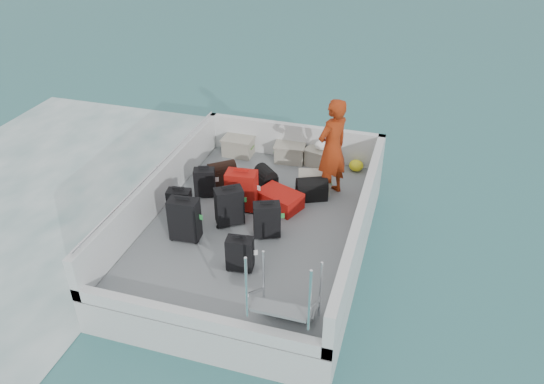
{
  "coord_description": "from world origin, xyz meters",
  "views": [
    {
      "loc": [
        2.36,
        -6.83,
        5.7
      ],
      "look_at": [
        0.17,
        0.39,
        1.0
      ],
      "focal_mm": 35.0,
      "sensor_mm": 36.0,
      "label": 1
    }
  ],
  "objects": [
    {
      "name": "ground",
      "position": [
        0.0,
        0.0,
        0.0
      ],
      "size": [
        160.0,
        160.0,
        0.0
      ],
      "primitive_type": "plane",
      "color": "#164F50",
      "rests_on": "ground"
    },
    {
      "name": "wake_foam",
      "position": [
        -4.8,
        0.0,
        0.0
      ],
      "size": [
        10.0,
        10.0,
        0.0
      ],
      "primitive_type": "plane",
      "color": "white",
      "rests_on": "ground"
    },
    {
      "name": "ferry_hull",
      "position": [
        0.0,
        0.0,
        0.3
      ],
      "size": [
        3.6,
        5.0,
        0.6
      ],
      "primitive_type": "cube",
      "color": "silver",
      "rests_on": "ground"
    },
    {
      "name": "deck",
      "position": [
        0.0,
        0.0,
        0.61
      ],
      "size": [
        3.3,
        4.7,
        0.02
      ],
      "primitive_type": "cube",
      "color": "gray",
      "rests_on": "ferry_hull"
    },
    {
      "name": "deck_fittings",
      "position": [
        0.35,
        -0.32,
        0.99
      ],
      "size": [
        3.6,
        5.0,
        0.9
      ],
      "color": "silver",
      "rests_on": "deck"
    },
    {
      "name": "suitcase_0",
      "position": [
        -0.9,
        -0.76,
        0.98
      ],
      "size": [
        0.49,
        0.3,
        0.72
      ],
      "primitive_type": "cube",
      "rotation": [
        0.0,
        0.0,
        0.07
      ],
      "color": "black",
      "rests_on": "deck"
    },
    {
      "name": "suitcase_1",
      "position": [
        -1.2,
        -0.31,
        0.91
      ],
      "size": [
        0.42,
        0.28,
        0.58
      ],
      "primitive_type": "cube",
      "rotation": [
        0.0,
        0.0,
        0.17
      ],
      "color": "black",
      "rests_on": "deck"
    },
    {
      "name": "suitcase_2",
      "position": [
        -1.11,
        0.52,
        0.88
      ],
      "size": [
        0.41,
        0.32,
        0.53
      ],
      "primitive_type": "cube",
      "rotation": [
        0.0,
        0.0,
        0.32
      ],
      "color": "black",
      "rests_on": "deck"
    },
    {
      "name": "suitcase_4",
      "position": [
        -0.38,
        -0.16,
        0.95
      ],
      "size": [
        0.52,
        0.47,
        0.66
      ],
      "primitive_type": "cube",
      "rotation": [
        0.0,
        0.0,
        0.6
      ],
      "color": "black",
      "rests_on": "deck"
    },
    {
      "name": "suitcase_5",
      "position": [
        -0.34,
        0.32,
        0.97
      ],
      "size": [
        0.54,
        0.36,
        0.71
      ],
      "primitive_type": "cube",
      "rotation": [
        0.0,
        0.0,
        0.1
      ],
      "color": "#AD150D",
      "rests_on": "deck"
    },
    {
      "name": "suitcase_6",
      "position": [
        0.17,
        -1.2,
        0.89
      ],
      "size": [
        0.41,
        0.27,
        0.54
      ],
      "primitive_type": "cube",
      "rotation": [
        0.0,
        0.0,
        0.12
      ],
      "color": "black",
      "rests_on": "deck"
    },
    {
      "name": "suitcase_7",
      "position": [
        0.3,
        -0.31,
        0.92
      ],
      "size": [
        0.48,
        0.38,
        0.59
      ],
      "primitive_type": "cube",
      "rotation": [
        0.0,
        0.0,
        0.38
      ],
      "color": "black",
      "rests_on": "deck"
    },
    {
      "name": "suitcase_8",
      "position": [
        0.26,
        0.55,
        0.76
      ],
      "size": [
        0.86,
        0.73,
        0.29
      ],
      "primitive_type": "cube",
      "rotation": [
        0.0,
        0.0,
        1.17
      ],
      "color": "#AD150D",
      "rests_on": "deck"
    },
    {
      "name": "duffel_0",
      "position": [
        -0.99,
        1.05,
        0.78
      ],
      "size": [
        0.58,
        0.55,
        0.32
      ],
      "primitive_type": null,
      "rotation": [
        0.0,
        0.0,
        0.69
      ],
      "color": "black",
      "rests_on": "deck"
    },
    {
      "name": "duffel_1",
      "position": [
        -0.16,
        1.09,
        0.78
      ],
      "size": [
        0.51,
        0.51,
        0.32
      ],
      "primitive_type": null,
      "rotation": [
        0.0,
        0.0,
        -0.77
      ],
      "color": "black",
      "rests_on": "deck"
    },
    {
      "name": "duffel_2",
      "position": [
        0.73,
        0.98,
        0.78
      ],
      "size": [
        0.61,
        0.49,
        0.32
      ],
      "primitive_type": null,
      "rotation": [
        0.0,
        0.0,
        0.42
      ],
      "color": "black",
      "rests_on": "deck"
    },
    {
      "name": "crate_0",
      "position": [
        -1.08,
        2.16,
        0.79
      ],
      "size": [
        0.58,
        0.41,
        0.35
      ],
      "primitive_type": "cube",
      "rotation": [
        0.0,
        0.0,
        -0.01
      ],
      "color": "#A7A391",
      "rests_on": "deck"
    },
    {
      "name": "crate_1",
      "position": [
        -0.0,
        2.2,
        0.79
      ],
      "size": [
        0.6,
        0.45,
        0.34
      ],
      "primitive_type": "cube",
      "rotation": [
        0.0,
        0.0,
        0.1
      ],
      "color": "#A7A391",
      "rests_on": "deck"
    },
    {
      "name": "crate_2",
      "position": [
        0.62,
        2.2,
        0.78
      ],
      "size": [
        0.62,
        0.51,
        0.33
      ],
      "primitive_type": "cube",
      "rotation": [
        0.0,
        0.0,
        -0.28
      ],
      "color": "#A7A391",
      "rests_on": "deck"
    },
    {
      "name": "crate_3",
      "position": [
        0.72,
        1.22,
        0.79
      ],
      "size": [
        0.62,
        0.5,
        0.33
      ],
      "primitive_type": "cube",
      "rotation": [
        0.0,
        0.0,
        0.24
      ],
      "color": "#A7A391",
      "rests_on": "deck"
    },
    {
      "name": "yellow_bag",
      "position": [
        1.32,
        2.2,
        0.73
      ],
      "size": [
        0.28,
        0.26,
        0.22
      ],
      "primitive_type": "ellipsoid",
      "color": "yellow",
      "rests_on": "deck"
    },
    {
      "name": "white_bag",
      "position": [
        0.62,
        2.2,
        1.04
      ],
      "size": [
        0.24,
        0.24,
        0.18
      ],
      "primitive_type": "ellipsoid",
      "color": "white",
      "rests_on": "crate_2"
    },
    {
      "name": "passenger",
      "position": [
        1.0,
        1.24,
        1.52
      ],
      "size": [
        0.73,
        0.79,
        1.81
      ],
      "primitive_type": "imported",
      "rotation": [
        0.0,
        0.0,
        -2.15
      ],
      "color": "red",
      "rests_on": "deck"
    }
  ]
}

